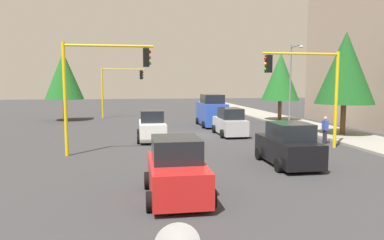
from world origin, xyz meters
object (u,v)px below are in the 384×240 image
at_px(traffic_signal_near_left, 307,80).
at_px(traffic_signal_near_right, 100,76).
at_px(tree_roadside_near, 345,68).
at_px(car_white, 152,127).
at_px(car_silver, 230,123).
at_px(traffic_signal_far_right, 120,82).
at_px(car_red, 177,170).
at_px(tree_roadside_mid, 281,77).
at_px(delivery_van_blue, 212,111).
at_px(car_black, 288,146).
at_px(street_lamp_curbside, 292,76).
at_px(tree_opposite_side, 64,76).
at_px(pedestrian_crossing, 325,129).

xyz_separation_m(traffic_signal_near_left, traffic_signal_near_right, (0.00, -11.39, 0.18)).
height_order(tree_roadside_near, car_white, tree_roadside_near).
xyz_separation_m(car_white, car_silver, (-1.36, 5.64, 0.00)).
distance_m(traffic_signal_near_right, traffic_signal_far_right, 20.00).
relative_size(traffic_signal_far_right, tree_roadside_near, 0.73).
relative_size(car_white, car_red, 1.08).
xyz_separation_m(tree_roadside_near, tree_roadside_mid, (-10.00, -0.50, -0.46)).
bearing_deg(delivery_van_blue, car_black, 1.44).
bearing_deg(traffic_signal_near_left, traffic_signal_far_right, -150.48).
bearing_deg(tree_roadside_mid, car_black, -21.67).
bearing_deg(car_red, traffic_signal_near_right, -157.63).
height_order(delivery_van_blue, car_black, delivery_van_blue).
relative_size(street_lamp_curbside, tree_roadside_near, 0.96).
xyz_separation_m(traffic_signal_far_right, delivery_van_blue, (8.75, 8.21, -2.53)).
relative_size(traffic_signal_near_right, street_lamp_curbside, 0.83).
height_order(tree_opposite_side, car_white, tree_opposite_side).
relative_size(tree_opposite_side, car_black, 1.71).
relative_size(traffic_signal_near_left, car_silver, 1.33).
bearing_deg(car_red, tree_roadside_mid, 149.60).
height_order(traffic_signal_far_right, delivery_van_blue, traffic_signal_far_right).
bearing_deg(car_silver, pedestrian_crossing, 48.25).
bearing_deg(delivery_van_blue, street_lamp_curbside, 76.15).
bearing_deg(pedestrian_crossing, tree_opposite_side, -131.83).
height_order(traffic_signal_far_right, car_silver, traffic_signal_far_right).
xyz_separation_m(traffic_signal_near_right, delivery_van_blue, (-11.25, 8.28, -2.82)).
distance_m(tree_roadside_mid, tree_opposite_side, 21.38).
distance_m(tree_roadside_mid, delivery_van_blue, 8.50).
bearing_deg(traffic_signal_far_right, tree_roadside_mid, 69.02).
distance_m(delivery_van_blue, car_red, 19.47).
height_order(tree_opposite_side, car_red, tree_opposite_side).
bearing_deg(car_white, car_black, 35.87).
distance_m(traffic_signal_far_right, delivery_van_blue, 12.27).
height_order(car_silver, car_black, same).
xyz_separation_m(traffic_signal_far_right, pedestrian_crossing, (18.68, 13.28, -2.90)).
bearing_deg(car_white, delivery_van_blue, 141.55).
xyz_separation_m(car_white, car_black, (8.10, 5.86, 0.00)).
relative_size(traffic_signal_far_right, delivery_van_blue, 1.12).
relative_size(tree_roadside_near, pedestrian_crossing, 4.30).
relative_size(street_lamp_curbside, tree_opposite_side, 1.02).
bearing_deg(car_black, traffic_signal_far_right, -160.12).
relative_size(tree_opposite_side, car_silver, 1.65).
bearing_deg(tree_roadside_near, tree_opposite_side, -123.07).
height_order(tree_roadside_near, car_silver, tree_roadside_near).
xyz_separation_m(traffic_signal_near_left, traffic_signal_far_right, (-20.00, -11.32, -0.12)).
xyz_separation_m(tree_roadside_mid, tree_opposite_side, (-4.00, -21.00, 0.14)).
xyz_separation_m(traffic_signal_near_left, car_black, (3.76, -2.73, -3.03)).
xyz_separation_m(street_lamp_curbside, pedestrian_crossing, (8.29, -1.56, -3.44)).
bearing_deg(car_white, tree_roadside_near, 88.53).
relative_size(delivery_van_blue, car_black, 1.20).
height_order(tree_opposite_side, delivery_van_blue, tree_opposite_side).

